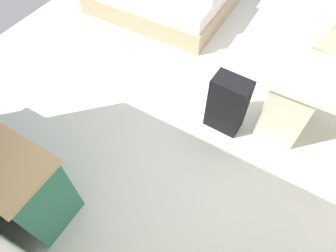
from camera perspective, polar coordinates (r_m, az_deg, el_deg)
The scene contains 2 objects.
ground_plane at distance 3.40m, azimuth 7.37°, elevation 5.28°, with size 5.88×5.88×0.00m, color silver.
suitcase_black at distance 2.96m, azimuth 11.41°, elevation 4.09°, with size 0.36×0.22×0.64m, color black.
Camera 1 is at (-0.77, 2.12, 2.55)m, focal length 31.52 mm.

